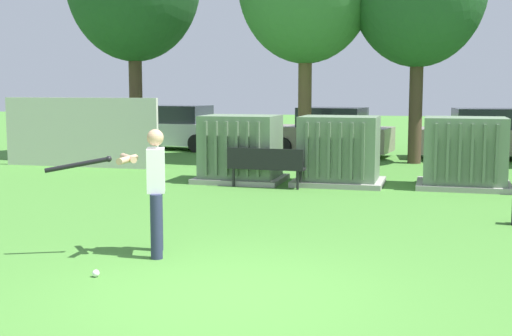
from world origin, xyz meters
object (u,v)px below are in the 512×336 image
at_px(batter, 152,185).
at_px(parked_car_leftmost, 177,129).
at_px(transformer_west, 241,149).
at_px(parked_car_right_of_center, 484,135).
at_px(sports_ball, 96,273).
at_px(transformer_mid_east, 465,154).
at_px(transformer_mid_west, 339,151).
at_px(parked_car_left_of_center, 329,133).
at_px(park_bench, 266,165).

relative_size(batter, parked_car_leftmost, 0.40).
relative_size(transformer_west, batter, 1.21).
bearing_deg(transformer_west, parked_car_right_of_center, 49.19).
distance_m(transformer_west, parked_car_right_of_center, 9.32).
bearing_deg(parked_car_right_of_center, parked_car_leftmost, 176.51).
distance_m(sports_ball, parked_car_leftmost, 17.14).
bearing_deg(batter, transformer_mid_east, 60.18).
relative_size(transformer_mid_west, transformer_mid_east, 1.00).
height_order(transformer_mid_west, transformer_mid_east, same).
height_order(sports_ball, parked_car_left_of_center, parked_car_left_of_center).
height_order(batter, sports_ball, batter).
height_order(transformer_west, transformer_mid_east, same).
bearing_deg(transformer_mid_west, parked_car_right_of_center, 61.93).
relative_size(transformer_west, parked_car_right_of_center, 0.48).
bearing_deg(parked_car_right_of_center, batter, -109.97).
distance_m(transformer_mid_east, sports_ball, 10.02).
bearing_deg(batter, parked_car_right_of_center, 70.03).
bearing_deg(parked_car_right_of_center, transformer_mid_west, -118.07).
distance_m(transformer_mid_west, parked_car_left_of_center, 6.78).
bearing_deg(transformer_mid_west, transformer_mid_east, 3.93).
bearing_deg(sports_ball, transformer_mid_east, 62.53).
bearing_deg(batter, transformer_mid_west, 78.38).
distance_m(transformer_mid_east, parked_car_right_of_center, 6.78).
height_order(transformer_west, batter, batter).
height_order(park_bench, parked_car_leftmost, parked_car_leftmost).
height_order(park_bench, parked_car_left_of_center, parked_car_left_of_center).
height_order(transformer_west, parked_car_leftmost, same).
bearing_deg(transformer_west, sports_ball, -85.74).
xyz_separation_m(transformer_mid_east, parked_car_left_of_center, (-4.13, 6.46, -0.04)).
xyz_separation_m(transformer_west, parked_car_right_of_center, (6.09, 7.05, -0.04)).
relative_size(park_bench, batter, 1.04).
xyz_separation_m(park_bench, sports_ball, (-0.22, -7.69, -0.49)).
bearing_deg(batter, park_bench, 90.10).
xyz_separation_m(transformer_mid_west, parked_car_right_of_center, (3.69, 6.93, -0.04)).
bearing_deg(parked_car_left_of_center, transformer_mid_east, -57.41).
bearing_deg(parked_car_leftmost, transformer_mid_east, -36.55).
height_order(parked_car_leftmost, parked_car_right_of_center, same).
bearing_deg(park_bench, parked_car_right_of_center, 56.49).
relative_size(parked_car_left_of_center, parked_car_right_of_center, 1.00).
distance_m(batter, parked_car_leftmost, 16.05).
xyz_separation_m(batter, parked_car_left_of_center, (0.26, 14.11, -0.22)).
bearing_deg(sports_ball, park_bench, 88.39).
relative_size(transformer_mid_west, park_bench, 1.16).
xyz_separation_m(sports_ball, parked_car_right_of_center, (5.45, 15.60, 0.71)).
xyz_separation_m(transformer_mid_east, park_bench, (-4.40, -1.18, -0.25)).
relative_size(transformer_mid_west, sports_ball, 23.33).
distance_m(transformer_mid_west, parked_car_leftmost, 10.40).
height_order(transformer_mid_east, parked_car_leftmost, same).
bearing_deg(transformer_mid_west, transformer_west, -176.98).
distance_m(park_bench, sports_ball, 7.71).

